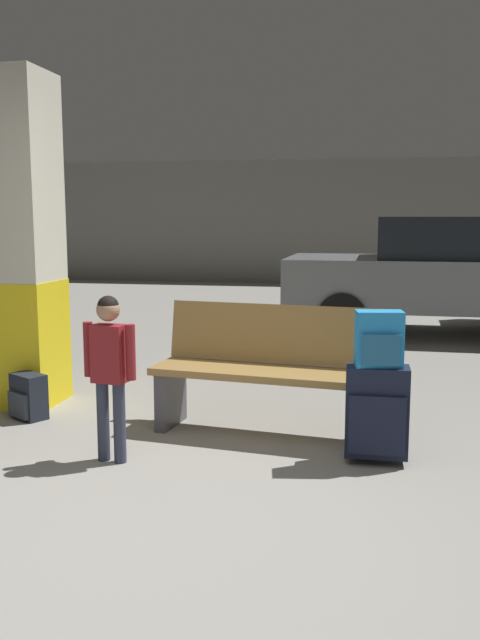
# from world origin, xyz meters

# --- Properties ---
(ground_plane) EXTENTS (18.00, 18.00, 0.10)m
(ground_plane) POSITION_xyz_m (0.00, 4.00, -0.05)
(ground_plane) COLOR gray
(garage_back_wall) EXTENTS (18.00, 0.12, 2.80)m
(garage_back_wall) POSITION_xyz_m (0.00, 12.86, 1.40)
(garage_back_wall) COLOR slate
(garage_back_wall) RESTS_ON ground_plane
(structural_pillar) EXTENTS (0.57, 0.57, 2.61)m
(structural_pillar) POSITION_xyz_m (-1.74, 2.08, 1.30)
(structural_pillar) COLOR yellow
(structural_pillar) RESTS_ON ground_plane
(bench) EXTENTS (1.66, 0.73, 0.89)m
(bench) POSITION_xyz_m (0.34, 1.68, 0.44)
(bench) COLOR #9E7A42
(bench) RESTS_ON ground_plane
(suitcase) EXTENTS (0.38, 0.24, 0.60)m
(suitcase) POSITION_xyz_m (1.07, 1.19, 0.32)
(suitcase) COLOR #191E33
(suitcase) RESTS_ON ground_plane
(backpack_bright) EXTENTS (0.30, 0.23, 0.34)m
(backpack_bright) POSITION_xyz_m (1.07, 1.19, 0.77)
(backpack_bright) COLOR #268CD8
(backpack_bright) RESTS_ON suitcase
(child) EXTENTS (0.35, 0.22, 1.04)m
(child) POSITION_xyz_m (-0.54, 0.91, 0.64)
(child) COLOR #33384C
(child) RESTS_ON ground_plane
(backpack_dark_floor) EXTENTS (0.32, 0.29, 0.34)m
(backpack_dark_floor) POSITION_xyz_m (-1.49, 1.67, 0.17)
(backpack_dark_floor) COLOR #1E232D
(backpack_dark_floor) RESTS_ON ground_plane
(parked_car_near) EXTENTS (4.13, 1.85, 1.51)m
(parked_car_near) POSITION_xyz_m (2.04, 6.17, 0.81)
(parked_car_near) COLOR slate
(parked_car_near) RESTS_ON ground_plane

